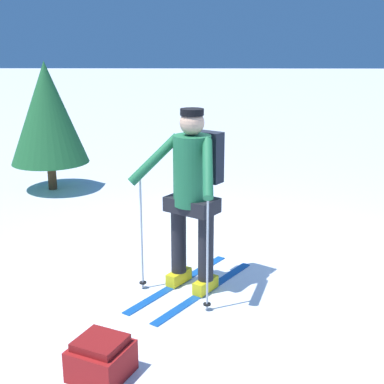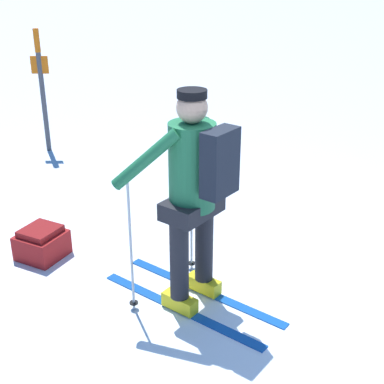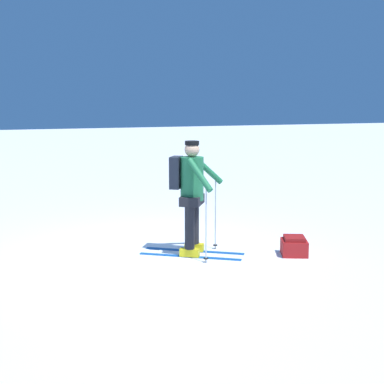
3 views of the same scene
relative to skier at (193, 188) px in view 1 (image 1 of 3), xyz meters
The scene contains 4 objects.
ground_plane 1.20m from the skier, 58.93° to the left, with size 80.00×80.00×0.00m, color white.
skier is the anchor object (origin of this frame).
dropped_backpack 1.83m from the skier, 113.95° to the right, with size 0.52×0.52×0.30m.
pine_tree 4.27m from the skier, 123.40° to the left, with size 1.23×1.23×2.06m.
Camera 1 is at (-0.26, -5.39, 2.38)m, focal length 50.00 mm.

